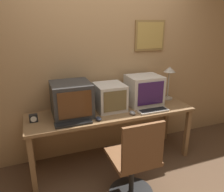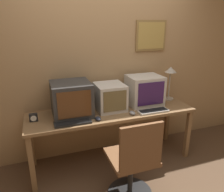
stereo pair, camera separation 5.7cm
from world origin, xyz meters
name	(u,v)px [view 2 (the right image)]	position (x,y,z in m)	size (l,w,h in m)	color
wall_back	(103,62)	(0.00, 1.35, 1.30)	(8.00, 0.08, 2.60)	tan
desk	(112,117)	(0.00, 0.97, 0.66)	(2.12, 0.61, 0.73)	olive
monitor_left	(71,99)	(-0.50, 1.03, 0.94)	(0.46, 0.45, 0.41)	#333333
monitor_center	(110,97)	(0.00, 1.05, 0.90)	(0.36, 0.39, 0.33)	beige
monitor_right	(144,90)	(0.50, 1.06, 0.93)	(0.45, 0.38, 0.40)	beige
keyboard_main	(73,122)	(-0.53, 0.78, 0.75)	(0.41, 0.15, 0.03)	black
keyboard_side	(153,111)	(0.49, 0.77, 0.75)	(0.39, 0.14, 0.03)	beige
mouse_near_keyboard	(98,119)	(-0.24, 0.77, 0.75)	(0.06, 0.10, 0.04)	#282D3D
mouse_far_corner	(132,113)	(0.20, 0.79, 0.75)	(0.06, 0.10, 0.04)	gray
desk_clock	(34,118)	(-0.94, 0.99, 0.78)	(0.09, 0.06, 0.09)	black
desk_lamp	(170,75)	(0.94, 1.13, 1.10)	(0.17, 0.17, 0.48)	#B2A899
office_chair	(133,166)	(-0.02, 0.25, 0.42)	(0.49, 0.49, 0.95)	black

